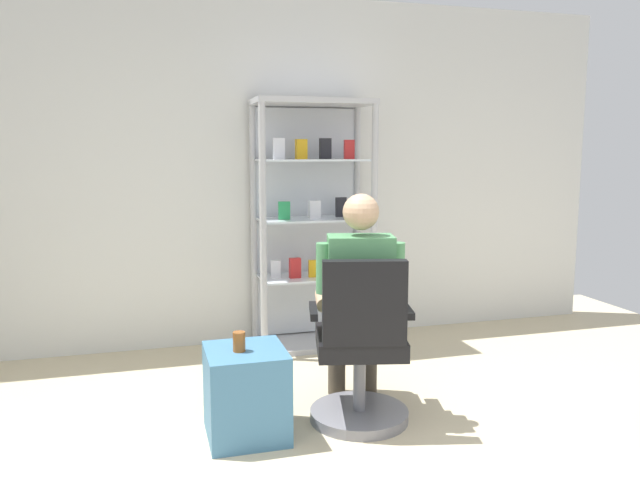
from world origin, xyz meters
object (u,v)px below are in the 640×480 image
object	(u,v)px
display_cabinet_main	(311,223)
office_chair	(361,356)
seated_shopkeeper	(358,293)
tea_glass	(239,342)
storage_crate	(246,393)

from	to	relation	value
display_cabinet_main	office_chair	xyz separation A→B (m)	(-0.12, -1.51, -0.57)
display_cabinet_main	seated_shopkeeper	size ratio (longest dim) A/B	1.47
office_chair	tea_glass	bearing A→B (deg)	178.83
office_chair	storage_crate	world-z (taller)	office_chair
office_chair	storage_crate	bearing A→B (deg)	177.02
tea_glass	display_cabinet_main	bearing A→B (deg)	62.17
display_cabinet_main	tea_glass	xyz separation A→B (m)	(-0.79, -1.50, -0.43)
seated_shopkeeper	tea_glass	bearing A→B (deg)	-168.39
display_cabinet_main	office_chair	bearing A→B (deg)	-94.54
office_chair	tea_glass	xyz separation A→B (m)	(-0.67, 0.01, 0.14)
tea_glass	storage_crate	bearing A→B (deg)	29.10
office_chair	storage_crate	distance (m)	0.65
display_cabinet_main	office_chair	world-z (taller)	display_cabinet_main
office_chair	storage_crate	size ratio (longest dim) A/B	2.00
seated_shopkeeper	tea_glass	distance (m)	0.74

